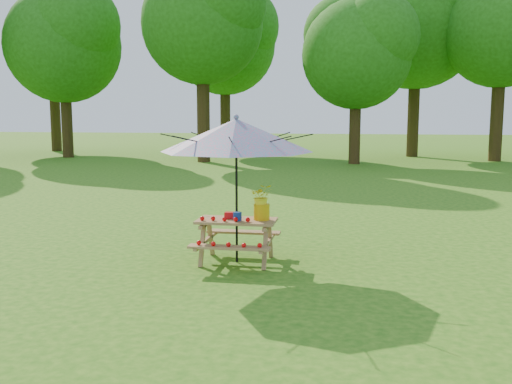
# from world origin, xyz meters

# --- Properties ---
(picnic_table) EXTENTS (1.20, 1.32, 0.67)m
(picnic_table) POSITION_xyz_m (-4.80, 3.10, 0.33)
(picnic_table) COLOR #986944
(picnic_table) RESTS_ON ground
(patio_umbrella) EXTENTS (2.59, 2.59, 2.26)m
(patio_umbrella) POSITION_xyz_m (-4.80, 3.10, 1.95)
(patio_umbrella) COLOR black
(patio_umbrella) RESTS_ON ground
(produce_bins) EXTENTS (0.29, 0.41, 0.13)m
(produce_bins) POSITION_xyz_m (-4.84, 3.12, 0.72)
(produce_bins) COLOR red
(produce_bins) RESTS_ON picnic_table
(tomatoes_row) EXTENTS (0.77, 0.13, 0.07)m
(tomatoes_row) POSITION_xyz_m (-4.95, 2.92, 0.71)
(tomatoes_row) COLOR #EB0809
(tomatoes_row) RESTS_ON picnic_table
(flower_bucket) EXTENTS (0.39, 0.36, 0.55)m
(flower_bucket) POSITION_xyz_m (-4.42, 3.14, 0.96)
(flower_bucket) COLOR #E0A80B
(flower_bucket) RESTS_ON picnic_table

